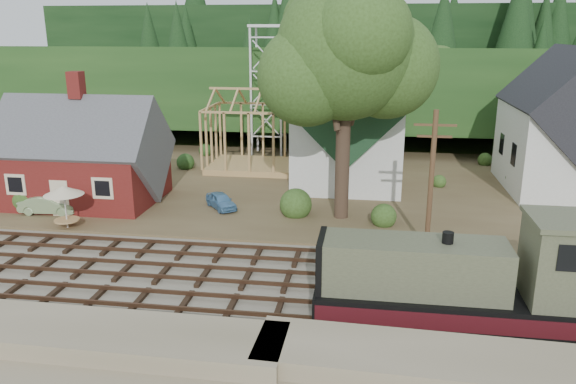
# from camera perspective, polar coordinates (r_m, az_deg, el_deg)

# --- Properties ---
(ground) EXTENTS (140.00, 140.00, 0.00)m
(ground) POSITION_cam_1_polar(r_m,az_deg,el_deg) (27.62, -0.03, -9.53)
(ground) COLOR #384C1E
(ground) RESTS_ON ground
(railroad_bed) EXTENTS (64.00, 11.00, 0.16)m
(railroad_bed) POSITION_cam_1_polar(r_m,az_deg,el_deg) (27.58, -0.03, -9.38)
(railroad_bed) COLOR #726B5B
(railroad_bed) RESTS_ON ground
(village_flat) EXTENTS (64.00, 26.00, 0.30)m
(village_flat) POSITION_cam_1_polar(r_m,az_deg,el_deg) (44.38, 3.40, 0.69)
(village_flat) COLOR brown
(village_flat) RESTS_ON ground
(hillside) EXTENTS (70.00, 28.96, 12.74)m
(hillside) POSITION_cam_1_polar(r_m,az_deg,el_deg) (67.78, 5.25, 5.94)
(hillside) COLOR #1E3F19
(hillside) RESTS_ON ground
(ridge) EXTENTS (80.00, 20.00, 12.00)m
(ridge) POSITION_cam_1_polar(r_m,az_deg,el_deg) (83.56, 5.91, 7.86)
(ridge) COLOR black
(ridge) RESTS_ON ground
(depot) EXTENTS (10.80, 7.41, 9.00)m
(depot) POSITION_cam_1_polar(r_m,az_deg,el_deg) (41.62, -20.01, 3.04)
(depot) COLOR maroon
(depot) RESTS_ON village_flat
(church) EXTENTS (8.40, 15.17, 13.00)m
(church) POSITION_cam_1_polar(r_m,az_deg,el_deg) (44.84, 6.27, 7.37)
(church) COLOR silver
(church) RESTS_ON village_flat
(farmhouse) EXTENTS (8.40, 10.80, 10.60)m
(farmhouse) POSITION_cam_1_polar(r_m,az_deg,el_deg) (46.45, 26.45, 5.69)
(farmhouse) COLOR silver
(farmhouse) RESTS_ON village_flat
(timber_frame) EXTENTS (8.20, 6.20, 6.99)m
(timber_frame) POSITION_cam_1_polar(r_m,az_deg,el_deg) (48.40, -3.23, 5.79)
(timber_frame) COLOR tan
(timber_frame) RESTS_ON village_flat
(lattice_tower) EXTENTS (3.20, 3.20, 12.12)m
(lattice_tower) POSITION_cam_1_polar(r_m,az_deg,el_deg) (53.53, -2.02, 14.09)
(lattice_tower) COLOR silver
(lattice_tower) RESTS_ON village_flat
(big_tree) EXTENTS (10.90, 8.40, 14.70)m
(big_tree) POSITION_cam_1_polar(r_m,az_deg,el_deg) (34.77, 6.13, 13.19)
(big_tree) COLOR #38281E
(big_tree) RESTS_ON village_flat
(telegraph_pole_near) EXTENTS (2.20, 0.28, 8.00)m
(telegraph_pole_near) POSITION_cam_1_polar(r_m,az_deg,el_deg) (30.98, 14.35, 1.21)
(telegraph_pole_near) COLOR #4C331E
(telegraph_pole_near) RESTS_ON ground
(locomotive) EXTENTS (12.32, 3.08, 4.92)m
(locomotive) POSITION_cam_1_polar(r_m,az_deg,el_deg) (24.20, 19.16, -8.70)
(locomotive) COLOR black
(locomotive) RESTS_ON railroad_bed
(car_blue) EXTENTS (2.90, 3.22, 1.06)m
(car_blue) POSITION_cam_1_polar(r_m,az_deg,el_deg) (38.24, -6.82, -0.89)
(car_blue) COLOR #588EBC
(car_blue) RESTS_ON village_flat
(car_green) EXTENTS (3.88, 1.63, 1.25)m
(car_green) POSITION_cam_1_polar(r_m,az_deg,el_deg) (40.08, -23.10, -1.17)
(car_green) COLOR #88A471
(car_green) RESTS_ON village_flat
(car_red) EXTENTS (3.96, 2.05, 1.07)m
(car_red) POSITION_cam_1_polar(r_m,az_deg,el_deg) (45.42, 26.45, 0.25)
(car_red) COLOR red
(car_red) RESTS_ON village_flat
(patio_set) EXTENTS (2.36, 2.36, 2.63)m
(patio_set) POSITION_cam_1_polar(r_m,az_deg,el_deg) (36.41, -21.83, -0.03)
(patio_set) COLOR silver
(patio_set) RESTS_ON village_flat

